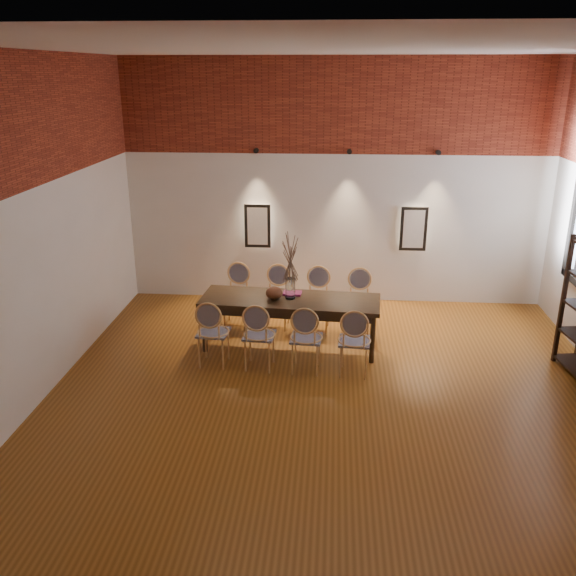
# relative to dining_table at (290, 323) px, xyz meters

# --- Properties ---
(floor) EXTENTS (7.00, 7.00, 0.02)m
(floor) POSITION_rel_dining_table_xyz_m (0.61, -1.48, -0.39)
(floor) COLOR brown
(floor) RESTS_ON ground
(ceiling) EXTENTS (7.00, 7.00, 0.02)m
(ceiling) POSITION_rel_dining_table_xyz_m (0.61, -1.48, 3.63)
(ceiling) COLOR silver
(ceiling) RESTS_ON ground
(wall_back) EXTENTS (7.00, 0.10, 4.00)m
(wall_back) POSITION_rel_dining_table_xyz_m (0.61, 2.07, 1.62)
(wall_back) COLOR silver
(wall_back) RESTS_ON ground
(wall_front) EXTENTS (7.00, 0.10, 4.00)m
(wall_front) POSITION_rel_dining_table_xyz_m (0.61, -5.03, 1.62)
(wall_front) COLOR silver
(wall_front) RESTS_ON ground
(wall_left) EXTENTS (0.10, 7.00, 4.00)m
(wall_left) POSITION_rel_dining_table_xyz_m (-2.94, -1.48, 1.62)
(wall_left) COLOR silver
(wall_left) RESTS_ON ground
(brick_band_back) EXTENTS (7.00, 0.02, 1.50)m
(brick_band_back) POSITION_rel_dining_table_xyz_m (0.61, 2.00, 2.88)
(brick_band_back) COLOR maroon
(brick_band_back) RESTS_ON ground
(brick_band_front) EXTENTS (7.00, 0.02, 1.50)m
(brick_band_front) POSITION_rel_dining_table_xyz_m (0.61, -4.96, 2.88)
(brick_band_front) COLOR maroon
(brick_band_front) RESTS_ON ground
(brick_band_left) EXTENTS (0.02, 7.00, 1.50)m
(brick_band_left) POSITION_rel_dining_table_xyz_m (-2.87, -1.48, 2.88)
(brick_band_left) COLOR maroon
(brick_band_left) RESTS_ON ground
(niche_left) EXTENTS (0.36, 0.06, 0.66)m
(niche_left) POSITION_rel_dining_table_xyz_m (-0.69, 1.97, 0.93)
(niche_left) COLOR #FFEAC6
(niche_left) RESTS_ON wall_back
(niche_right) EXTENTS (0.36, 0.06, 0.66)m
(niche_right) POSITION_rel_dining_table_xyz_m (1.91, 1.97, 0.93)
(niche_right) COLOR #FFEAC6
(niche_right) RESTS_ON wall_back
(spot_fixture_left) EXTENTS (0.08, 0.10, 0.08)m
(spot_fixture_left) POSITION_rel_dining_table_xyz_m (-0.69, 1.94, 2.17)
(spot_fixture_left) COLOR black
(spot_fixture_left) RESTS_ON wall_back
(spot_fixture_mid) EXTENTS (0.08, 0.10, 0.08)m
(spot_fixture_mid) POSITION_rel_dining_table_xyz_m (0.81, 1.94, 2.17)
(spot_fixture_mid) COLOR black
(spot_fixture_mid) RESTS_ON wall_back
(spot_fixture_right) EXTENTS (0.08, 0.10, 0.08)m
(spot_fixture_right) POSITION_rel_dining_table_xyz_m (2.21, 1.94, 2.17)
(spot_fixture_right) COLOR black
(spot_fixture_right) RESTS_ON wall_back
(dining_table) EXTENTS (2.56, 0.99, 0.75)m
(dining_table) POSITION_rel_dining_table_xyz_m (0.00, 0.00, 0.00)
(dining_table) COLOR #382615
(dining_table) RESTS_ON floor
(chair_near_a) EXTENTS (0.47, 0.47, 0.94)m
(chair_near_a) POSITION_rel_dining_table_xyz_m (-0.99, -0.61, 0.09)
(chair_near_a) COLOR #E4B16D
(chair_near_a) RESTS_ON floor
(chair_near_b) EXTENTS (0.47, 0.47, 0.94)m
(chair_near_b) POSITION_rel_dining_table_xyz_m (-0.36, -0.66, 0.09)
(chair_near_b) COLOR #E4B16D
(chair_near_b) RESTS_ON floor
(chair_near_c) EXTENTS (0.47, 0.47, 0.94)m
(chair_near_c) POSITION_rel_dining_table_xyz_m (0.26, -0.70, 0.09)
(chair_near_c) COLOR #E4B16D
(chair_near_c) RESTS_ON floor
(chair_near_d) EXTENTS (0.47, 0.47, 0.94)m
(chair_near_d) POSITION_rel_dining_table_xyz_m (0.89, -0.75, 0.09)
(chair_near_d) COLOR #E4B16D
(chair_near_d) RESTS_ON floor
(chair_far_a) EXTENTS (0.47, 0.47, 0.94)m
(chair_far_a) POSITION_rel_dining_table_xyz_m (-0.89, 0.75, 0.09)
(chair_far_a) COLOR #E4B16D
(chair_far_a) RESTS_ON floor
(chair_far_b) EXTENTS (0.47, 0.47, 0.94)m
(chair_far_b) POSITION_rel_dining_table_xyz_m (-0.26, 0.70, 0.09)
(chair_far_b) COLOR #E4B16D
(chair_far_b) RESTS_ON floor
(chair_far_c) EXTENTS (0.47, 0.47, 0.94)m
(chair_far_c) POSITION_rel_dining_table_xyz_m (0.36, 0.66, 0.09)
(chair_far_c) COLOR #E4B16D
(chair_far_c) RESTS_ON floor
(chair_far_d) EXTENTS (0.47, 0.47, 0.94)m
(chair_far_d) POSITION_rel_dining_table_xyz_m (0.99, 0.61, 0.09)
(chair_far_d) COLOR #E4B16D
(chair_far_d) RESTS_ON floor
(vase) EXTENTS (0.14, 0.14, 0.30)m
(vase) POSITION_rel_dining_table_xyz_m (0.00, -0.00, 0.53)
(vase) COLOR silver
(vase) RESTS_ON dining_table
(dried_branches) EXTENTS (0.50, 0.50, 0.70)m
(dried_branches) POSITION_rel_dining_table_xyz_m (0.00, -0.00, 0.98)
(dried_branches) COLOR brown
(dried_branches) RESTS_ON vase
(bowl) EXTENTS (0.24, 0.24, 0.18)m
(bowl) POSITION_rel_dining_table_xyz_m (-0.22, -0.03, 0.46)
(bowl) COLOR #592D19
(bowl) RESTS_ON dining_table
(book) EXTENTS (0.27, 0.20, 0.03)m
(book) POSITION_rel_dining_table_xyz_m (0.02, 0.18, 0.39)
(book) COLOR maroon
(book) RESTS_ON dining_table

